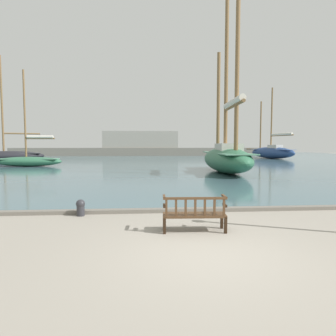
% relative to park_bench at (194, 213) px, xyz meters
% --- Properties ---
extents(ground_plane, '(160.00, 160.00, 0.00)m').
position_rel_park_bench_xyz_m(ground_plane, '(0.02, -1.56, -0.47)').
color(ground_plane, gray).
extents(harbor_water, '(100.00, 80.00, 0.08)m').
position_rel_park_bench_xyz_m(harbor_water, '(0.02, 42.44, -0.43)').
color(harbor_water, '#476670').
rests_on(harbor_water, ground).
extents(quay_edge_kerb, '(40.00, 0.30, 0.12)m').
position_rel_park_bench_xyz_m(quay_edge_kerb, '(0.02, 2.29, -0.41)').
color(quay_edge_kerb, slate).
rests_on(quay_edge_kerb, ground).
extents(park_bench, '(1.62, 0.60, 0.92)m').
position_rel_park_bench_xyz_m(park_bench, '(0.00, 0.00, 0.00)').
color(park_bench, black).
rests_on(park_bench, ground).
extents(sailboat_nearest_starboard, '(8.21, 2.09, 9.69)m').
position_rel_park_bench_xyz_m(sailboat_nearest_starboard, '(-13.04, 24.07, 0.27)').
color(sailboat_nearest_starboard, '#2D6647').
rests_on(sailboat_nearest_starboard, harbor_water).
extents(sailboat_mid_port, '(5.01, 12.02, 11.52)m').
position_rel_park_bench_xyz_m(sailboat_mid_port, '(19.73, 40.21, 0.76)').
color(sailboat_mid_port, navy).
rests_on(sailboat_mid_port, harbor_water).
extents(sailboat_mid_starboard, '(3.45, 10.97, 14.10)m').
position_rel_park_bench_xyz_m(sailboat_mid_starboard, '(5.22, 15.77, 0.95)').
color(sailboat_mid_starboard, '#2D6647').
rests_on(sailboat_mid_starboard, harbor_water).
extents(sailboat_far_port, '(9.99, 5.34, 14.04)m').
position_rel_park_bench_xyz_m(sailboat_far_port, '(-19.95, 34.70, 0.58)').
color(sailboat_far_port, black).
rests_on(sailboat_far_port, harbor_water).
extents(mooring_bollard, '(0.28, 0.28, 0.52)m').
position_rel_park_bench_xyz_m(mooring_bollard, '(-3.26, 1.98, -0.19)').
color(mooring_bollard, '#2D2D33').
rests_on(mooring_bollard, ground).
extents(far_breakwater, '(56.05, 2.40, 5.15)m').
position_rel_park_bench_xyz_m(far_breakwater, '(-0.60, 54.87, 1.20)').
color(far_breakwater, slate).
rests_on(far_breakwater, ground).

